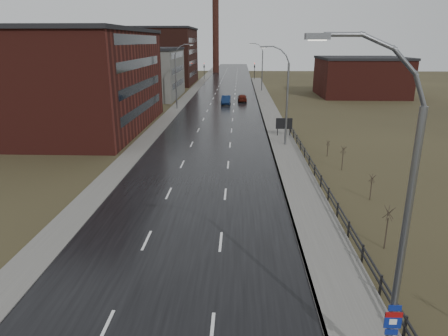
# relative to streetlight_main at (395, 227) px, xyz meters

# --- Properties ---
(road) EXTENTS (14.00, 300.00, 0.06)m
(road) POSITION_rel_streetlight_main_xyz_m (-8.47, 58.00, -6.03)
(road) COLOR black
(road) RESTS_ON ground
(sidewalk_right) EXTENTS (3.20, 180.00, 0.18)m
(sidewalk_right) POSITION_rel_streetlight_main_xyz_m (0.13, 33.00, -5.97)
(sidewalk_right) COLOR #595651
(sidewalk_right) RESTS_ON ground
(curb_right) EXTENTS (0.16, 180.00, 0.18)m
(curb_right) POSITION_rel_streetlight_main_xyz_m (-1.39, 33.00, -5.97)
(curb_right) COLOR slate
(curb_right) RESTS_ON ground
(sidewalk_left) EXTENTS (2.40, 260.00, 0.12)m
(sidewalk_left) POSITION_rel_streetlight_main_xyz_m (-16.67, 58.00, -6.00)
(sidewalk_left) COLOR #595651
(sidewalk_left) RESTS_ON ground
(warehouse_near) EXTENTS (22.44, 28.56, 13.50)m
(warehouse_near) POSITION_rel_streetlight_main_xyz_m (-29.46, 43.00, 0.70)
(warehouse_near) COLOR #471914
(warehouse_near) RESTS_ON ground
(warehouse_mid) EXTENTS (16.32, 20.40, 10.50)m
(warehouse_mid) POSITION_rel_streetlight_main_xyz_m (-26.46, 76.00, -0.80)
(warehouse_mid) COLOR slate
(warehouse_mid) RESTS_ON ground
(warehouse_far) EXTENTS (26.52, 24.48, 15.50)m
(warehouse_far) POSITION_rel_streetlight_main_xyz_m (-31.47, 106.00, 1.70)
(warehouse_far) COLOR #331611
(warehouse_far) RESTS_ON ground
(building_right) EXTENTS (18.36, 16.32, 8.50)m
(building_right) POSITION_rel_streetlight_main_xyz_m (21.83, 80.00, -1.80)
(building_right) COLOR #471914
(building_right) RESTS_ON ground
(smokestack) EXTENTS (2.70, 2.70, 30.70)m
(smokestack) POSITION_rel_streetlight_main_xyz_m (-14.47, 148.00, 9.44)
(smokestack) COLOR #331611
(smokestack) RESTS_ON ground
(streetlight_main) EXTENTS (3.91, 0.29, 12.11)m
(streetlight_main) POSITION_rel_streetlight_main_xyz_m (0.00, 0.00, 0.00)
(streetlight_main) COLOR slate
(streetlight_main) RESTS_ON ground
(streetlight_right_mid) EXTENTS (3.36, 0.28, 11.35)m
(streetlight_right_mid) POSITION_rel_streetlight_main_xyz_m (0.03, 34.00, -0.22)
(streetlight_right_mid) COLOR slate
(streetlight_right_mid) RESTS_ON ground
(streetlight_left) EXTENTS (3.36, 0.28, 11.35)m
(streetlight_left) POSITION_rel_streetlight_main_xyz_m (-16.17, 60.00, -0.22)
(streetlight_left) COLOR slate
(streetlight_left) RESTS_ON ground
(streetlight_right_far) EXTENTS (3.36, 0.28, 11.35)m
(streetlight_right_far) POSITION_rel_streetlight_main_xyz_m (0.03, 88.00, -0.22)
(streetlight_right_far) COLOR slate
(streetlight_right_far) RESTS_ON ground
(guardrail) EXTENTS (0.10, 53.05, 1.10)m
(guardrail) POSITION_rel_streetlight_main_xyz_m (1.83, 16.32, -5.35)
(guardrail) COLOR black
(guardrail) RESTS_ON ground
(shrub_c) EXTENTS (0.64, 0.67, 2.70)m
(shrub_c) POSITION_rel_streetlight_main_xyz_m (3.64, 9.65, -4.63)
(shrub_c) COLOR #382D23
(shrub_c) RESTS_ON ground
(shrub_d) EXTENTS (0.49, 0.52, 2.06)m
(shrub_d) POSITION_rel_streetlight_main_xyz_m (5.15, 17.39, -4.97)
(shrub_d) COLOR #382D23
(shrub_d) RESTS_ON ground
(shrub_e) EXTENTS (0.56, 0.59, 2.38)m
(shrub_e) POSITION_rel_streetlight_main_xyz_m (4.77, 24.87, -4.79)
(shrub_e) COLOR #382D23
(shrub_e) RESTS_ON ground
(shrub_f) EXTENTS (0.42, 0.44, 1.73)m
(shrub_f) POSITION_rel_streetlight_main_xyz_m (4.38, 29.68, -5.14)
(shrub_f) COLOR #382D23
(shrub_f) RESTS_ON ground
(billboard) EXTENTS (2.10, 0.17, 2.45)m
(billboard) POSITION_rel_streetlight_main_xyz_m (0.63, 38.68, -4.39)
(billboard) COLOR black
(billboard) RESTS_ON ground
(traffic_light_left) EXTENTS (0.58, 2.73, 5.30)m
(traffic_light_left) POSITION_rel_streetlight_main_xyz_m (-16.47, 118.00, -1.46)
(traffic_light_left) COLOR black
(traffic_light_left) RESTS_ON ground
(traffic_light_right) EXTENTS (0.58, 2.73, 5.30)m
(traffic_light_right) POSITION_rel_streetlight_main_xyz_m (-0.47, 118.00, -1.46)
(traffic_light_right) COLOR black
(traffic_light_right) RESTS_ON ground
(car_near) EXTENTS (1.82, 4.98, 1.63)m
(car_near) POSITION_rel_streetlight_main_xyz_m (-7.73, 66.16, -5.24)
(car_near) COLOR #0C1C3E
(car_near) RESTS_ON ground
(car_far) EXTENTS (1.92, 4.57, 1.54)m
(car_far) POSITION_rel_streetlight_main_xyz_m (-4.55, 69.76, -5.29)
(car_far) COLOR #4E150D
(car_far) RESTS_ON ground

